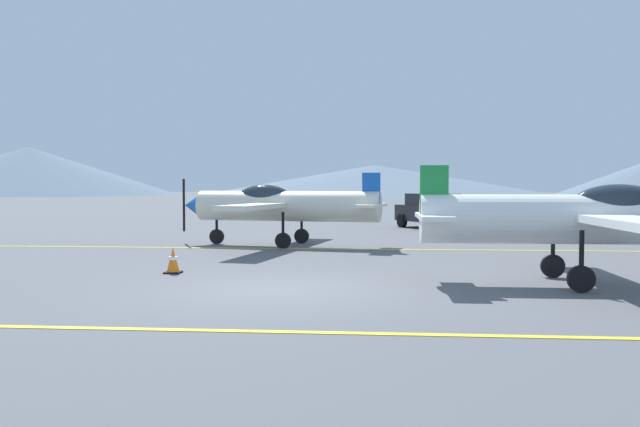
# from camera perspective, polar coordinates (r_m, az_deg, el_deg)

# --- Properties ---
(ground_plane) EXTENTS (400.00, 400.00, 0.00)m
(ground_plane) POSITION_cam_1_polar(r_m,az_deg,el_deg) (12.76, -3.80, -6.52)
(ground_plane) COLOR #54565B
(apron_line_near) EXTENTS (80.00, 0.16, 0.01)m
(apron_line_near) POSITION_cam_1_polar(r_m,az_deg,el_deg) (9.17, -7.37, -10.04)
(apron_line_near) COLOR yellow
(apron_line_near) RESTS_ON ground_plane
(apron_line_far) EXTENTS (80.00, 0.16, 0.01)m
(apron_line_far) POSITION_cam_1_polar(r_m,az_deg,el_deg) (20.68, -0.41, -3.07)
(apron_line_far) COLOR yellow
(apron_line_far) RESTS_ON ground_plane
(airplane_near) EXTENTS (6.89, 7.96, 2.40)m
(airplane_near) POSITION_cam_1_polar(r_m,az_deg,el_deg) (14.16, 22.29, -0.32)
(airplane_near) COLOR white
(airplane_near) RESTS_ON ground_plane
(airplane_mid) EXTENTS (7.00, 8.00, 2.40)m
(airplane_mid) POSITION_cam_1_polar(r_m,az_deg,el_deg) (21.79, -3.50, 0.75)
(airplane_mid) COLOR silver
(airplane_mid) RESTS_ON ground_plane
(car_sedan) EXTENTS (3.56, 4.65, 1.62)m
(car_sedan) POSITION_cam_1_polar(r_m,az_deg,el_deg) (30.82, 9.82, 0.26)
(car_sedan) COLOR black
(car_sedan) RESTS_ON ground_plane
(traffic_cone_front) EXTENTS (0.36, 0.36, 0.59)m
(traffic_cone_front) POSITION_cam_1_polar(r_m,az_deg,el_deg) (15.30, -12.59, -3.99)
(traffic_cone_front) COLOR black
(traffic_cone_front) RESTS_ON ground_plane
(hill_left) EXTENTS (63.46, 63.46, 10.33)m
(hill_left) POSITION_cam_1_polar(r_m,az_deg,el_deg) (156.39, -23.88, 3.37)
(hill_left) COLOR slate
(hill_left) RESTS_ON ground_plane
(hill_centerleft) EXTENTS (73.32, 73.32, 6.25)m
(hill_centerleft) POSITION_cam_1_polar(r_m,az_deg,el_deg) (137.01, 4.77, 2.88)
(hill_centerleft) COLOR slate
(hill_centerleft) RESTS_ON ground_plane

